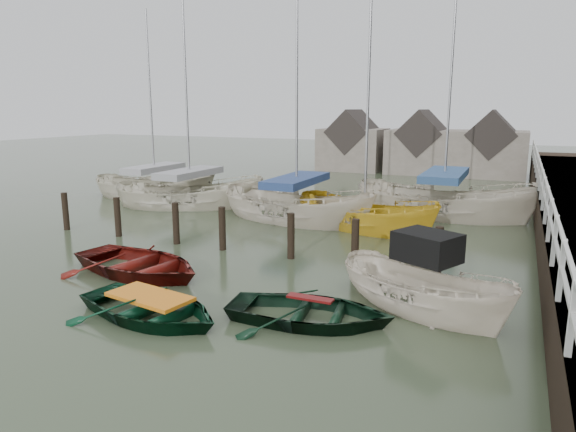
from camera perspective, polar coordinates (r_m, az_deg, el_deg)
The scene contains 12 objects.
ground at distance 13.64m, azimuth -9.53°, elevation -7.36°, with size 120.00×120.00×0.00m, color #2C3723.
mooring_pilings at distance 16.50m, azimuth -7.04°, elevation -2.09°, with size 13.72×0.22×1.80m.
far_sheds at distance 37.30m, azimuth 14.42°, elevation 7.51°, with size 14.00×4.08×4.39m.
rowboat_red at distance 14.76m, azimuth -16.19°, elevation -6.19°, with size 3.01×4.22×0.87m, color #58110C.
rowboat_green at distance 11.71m, azimuth -14.96°, elevation -10.92°, with size 2.58×3.61×0.75m, color black.
rowboat_dkgreen at distance 11.16m, azimuth 2.45°, elevation -11.68°, with size 2.54×3.56×0.74m, color black.
motorboat at distance 12.05m, azimuth 14.69°, elevation -9.77°, with size 4.67×3.40×2.62m.
sailboat_a at distance 24.18m, azimuth -10.76°, elevation 1.19°, with size 7.24×5.09×11.38m.
sailboat_b at distance 20.83m, azimuth 0.94°, elevation -0.31°, with size 7.53×4.13×12.09m.
sailboat_c at distance 19.77m, azimuth 8.46°, elevation -1.24°, with size 6.79×4.58×11.31m.
sailboat_d at distance 22.60m, azimuth 16.78°, elevation 0.14°, with size 7.95×3.76×11.56m.
sailboat_e at distance 27.05m, azimuth -14.49°, elevation 2.14°, with size 6.85×3.74×10.36m.
Camera 1 is at (7.26, -10.65, 4.46)m, focal length 32.00 mm.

